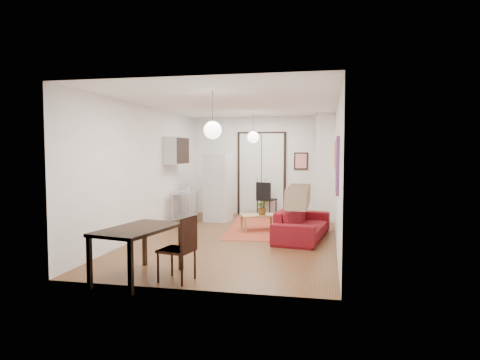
% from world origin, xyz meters
% --- Properties ---
extents(floor, '(7.00, 7.00, 0.00)m').
position_xyz_m(floor, '(0.00, 0.00, 0.00)').
color(floor, brown).
rests_on(floor, ground).
extents(ceiling, '(4.20, 7.00, 0.02)m').
position_xyz_m(ceiling, '(0.00, 0.00, 2.90)').
color(ceiling, white).
rests_on(ceiling, wall_back).
extents(wall_back, '(4.20, 0.02, 2.90)m').
position_xyz_m(wall_back, '(0.00, 3.50, 1.45)').
color(wall_back, white).
rests_on(wall_back, floor).
extents(wall_front, '(4.20, 0.02, 2.90)m').
position_xyz_m(wall_front, '(0.00, -3.50, 1.45)').
color(wall_front, white).
rests_on(wall_front, floor).
extents(wall_left, '(0.02, 7.00, 2.90)m').
position_xyz_m(wall_left, '(-2.10, 0.00, 1.45)').
color(wall_left, white).
rests_on(wall_left, floor).
extents(wall_right, '(0.02, 7.00, 2.90)m').
position_xyz_m(wall_right, '(2.10, 0.00, 1.45)').
color(wall_right, white).
rests_on(wall_right, floor).
extents(double_doors, '(1.44, 0.06, 2.50)m').
position_xyz_m(double_doors, '(0.00, 3.46, 1.20)').
color(double_doors, silver).
rests_on(double_doors, wall_back).
extents(stub_partition, '(0.50, 0.10, 2.90)m').
position_xyz_m(stub_partition, '(1.85, 2.55, 1.45)').
color(stub_partition, white).
rests_on(stub_partition, floor).
extents(wall_cabinet, '(0.35, 1.00, 0.70)m').
position_xyz_m(wall_cabinet, '(-1.92, 1.50, 1.90)').
color(wall_cabinet, silver).
rests_on(wall_cabinet, wall_left).
extents(painting_popart, '(0.05, 1.00, 1.00)m').
position_xyz_m(painting_popart, '(2.08, -1.25, 1.65)').
color(painting_popart, red).
rests_on(painting_popart, wall_right).
extents(painting_abstract, '(0.05, 0.50, 0.60)m').
position_xyz_m(painting_abstract, '(2.08, 0.80, 1.80)').
color(painting_abstract, beige).
rests_on(painting_abstract, wall_right).
extents(poster_back, '(0.40, 0.03, 0.50)m').
position_xyz_m(poster_back, '(1.15, 3.47, 1.60)').
color(poster_back, red).
rests_on(poster_back, wall_back).
extents(print_left, '(0.03, 0.44, 0.54)m').
position_xyz_m(print_left, '(-2.07, 2.00, 1.95)').
color(print_left, '#9B6640').
rests_on(print_left, wall_left).
extents(pendant_back, '(0.30, 0.30, 0.80)m').
position_xyz_m(pendant_back, '(0.00, 2.00, 2.25)').
color(pendant_back, white).
rests_on(pendant_back, ceiling).
extents(pendant_front, '(0.30, 0.30, 0.80)m').
position_xyz_m(pendant_front, '(0.00, -2.00, 2.25)').
color(pendant_front, white).
rests_on(pendant_front, ceiling).
extents(kilim_rug, '(1.62, 3.59, 0.01)m').
position_xyz_m(kilim_rug, '(0.19, 1.48, 0.00)').
color(kilim_rug, '#B2432C').
rests_on(kilim_rug, floor).
extents(sofa, '(2.33, 1.17, 0.65)m').
position_xyz_m(sofa, '(1.39, 0.30, 0.33)').
color(sofa, maroon).
rests_on(sofa, floor).
extents(coffee_table, '(0.95, 0.77, 0.37)m').
position_xyz_m(coffee_table, '(0.30, 1.04, 0.32)').
color(coffee_table, tan).
rests_on(coffee_table, floor).
extents(potted_plant, '(0.39, 0.41, 0.36)m').
position_xyz_m(potted_plant, '(0.40, 1.04, 0.55)').
color(potted_plant, '#2F6934').
rests_on(potted_plant, coffee_table).
extents(kitchen_counter, '(0.69, 1.15, 0.83)m').
position_xyz_m(kitchen_counter, '(-1.75, 1.68, 0.52)').
color(kitchen_counter, silver).
rests_on(kitchen_counter, floor).
extents(bowl, '(0.22, 0.22, 0.05)m').
position_xyz_m(bowl, '(-1.75, 1.38, 0.85)').
color(bowl, silver).
rests_on(bowl, kitchen_counter).
extents(soap_bottle, '(0.09, 0.09, 0.17)m').
position_xyz_m(soap_bottle, '(-1.75, 1.93, 0.92)').
color(soap_bottle, '#529CB2').
rests_on(soap_bottle, kitchen_counter).
extents(fridge, '(0.69, 0.69, 1.82)m').
position_xyz_m(fridge, '(-0.98, 2.14, 0.91)').
color(fridge, silver).
rests_on(fridge, floor).
extents(dining_table, '(1.05, 1.51, 0.77)m').
position_xyz_m(dining_table, '(-0.84, -3.15, 0.68)').
color(dining_table, black).
rests_on(dining_table, floor).
extents(dining_chair_near, '(0.53, 0.68, 0.95)m').
position_xyz_m(dining_chair_near, '(-0.24, -3.05, 0.55)').
color(dining_chair_near, '#381B11').
rests_on(dining_chair_near, floor).
extents(dining_chair_far, '(0.53, 0.68, 0.95)m').
position_xyz_m(dining_chair_far, '(-0.24, -3.05, 0.55)').
color(dining_chair_far, '#381B11').
rests_on(dining_chair_far, floor).
extents(black_side_chair, '(0.59, 0.60, 1.00)m').
position_xyz_m(black_side_chair, '(0.20, 3.25, 0.59)').
color(black_side_chair, black).
rests_on(black_side_chair, floor).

